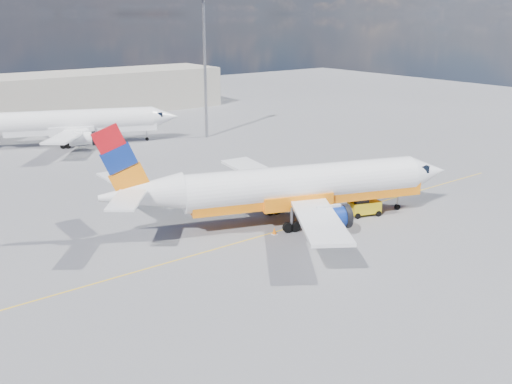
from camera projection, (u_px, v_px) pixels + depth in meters
ground at (278, 248)px, 47.74m from camera, size 240.00×240.00×0.00m
taxi_line at (257, 237)px, 50.02m from camera, size 70.00×0.15×0.01m
terminal_main at (44, 97)px, 106.35m from camera, size 70.00×14.00×8.00m
main_jet at (292, 187)px, 52.72m from camera, size 34.08×25.84×10.37m
second_jet at (71, 123)px, 84.42m from camera, size 32.74×24.72×10.04m
gse_tug at (364, 206)px, 55.25m from camera, size 3.28×2.62×2.08m
traffic_cone at (274, 231)px, 50.60m from camera, size 0.46×0.46×0.64m
floodlight_mast at (205, 55)px, 86.86m from camera, size 1.56×1.56×21.39m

